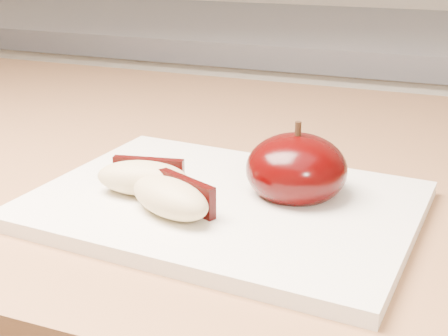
% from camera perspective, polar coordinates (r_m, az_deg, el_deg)
% --- Properties ---
extents(back_cabinet, '(2.40, 0.62, 0.94)m').
position_cam_1_polar(back_cabinet, '(1.42, 14.14, -6.73)').
color(back_cabinet, silver).
rests_on(back_cabinet, ground).
extents(cutting_board, '(0.31, 0.24, 0.01)m').
position_cam_1_polar(cutting_board, '(0.49, -0.00, -3.35)').
color(cutting_board, silver).
rests_on(cutting_board, island_counter).
extents(apple_half, '(0.09, 0.09, 0.07)m').
position_cam_1_polar(apple_half, '(0.50, 6.63, -0.11)').
color(apple_half, black).
rests_on(apple_half, cutting_board).
extents(apple_wedge_a, '(0.08, 0.05, 0.03)m').
position_cam_1_polar(apple_wedge_a, '(0.50, -7.36, -0.85)').
color(apple_wedge_a, tan).
rests_on(apple_wedge_a, cutting_board).
extents(apple_wedge_b, '(0.08, 0.06, 0.03)m').
position_cam_1_polar(apple_wedge_b, '(0.46, -4.79, -2.67)').
color(apple_wedge_b, tan).
rests_on(apple_wedge_b, cutting_board).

